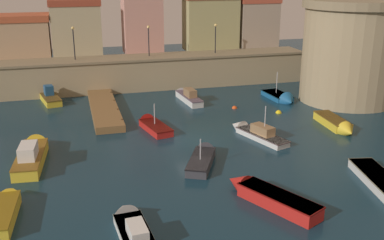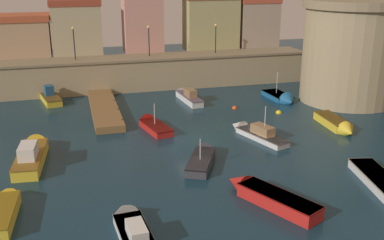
{
  "view_description": "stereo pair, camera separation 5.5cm",
  "coord_description": "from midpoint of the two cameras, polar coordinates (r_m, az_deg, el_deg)",
  "views": [
    {
      "loc": [
        -9.07,
        -32.95,
        13.15
      ],
      "look_at": [
        0.0,
        0.42,
        1.64
      ],
      "focal_mm": 42.83,
      "sensor_mm": 36.0,
      "label": 1
    },
    {
      "loc": [
        -9.01,
        -32.97,
        13.15
      ],
      "look_at": [
        0.0,
        0.42,
        1.64
      ],
      "focal_mm": 42.83,
      "sensor_mm": 36.0,
      "label": 2
    }
  ],
  "objects": [
    {
      "name": "moored_boat_11",
      "position": [
        41.22,
        17.65,
        -0.51
      ],
      "size": [
        1.78,
        5.53,
        1.41
      ],
      "rotation": [
        0.0,
        0.0,
        -1.63
      ],
      "color": "gold",
      "rests_on": "ground"
    },
    {
      "name": "moored_boat_9",
      "position": [
        27.64,
        9.3,
        -9.22
      ],
      "size": [
        4.18,
        6.48,
        1.36
      ],
      "rotation": [
        0.0,
        0.0,
        2.03
      ],
      "color": "red",
      "rests_on": "ground"
    },
    {
      "name": "ground_plane",
      "position": [
        36.62,
        0.21,
        -2.64
      ],
      "size": [
        96.62,
        96.62,
        0.0
      ],
      "primitive_type": "plane",
      "color": "#112D3D"
    },
    {
      "name": "mooring_buoy_2",
      "position": [
        34.75,
        20.67,
        -5.09
      ],
      "size": [
        0.62,
        0.62,
        0.62
      ],
      "primitive_type": "sphere",
      "color": "yellow",
      "rests_on": "ground"
    },
    {
      "name": "moored_boat_2",
      "position": [
        39.58,
        -5.0,
        -0.57
      ],
      "size": [
        2.54,
        5.25,
        2.77
      ],
      "rotation": [
        0.0,
        0.0,
        1.79
      ],
      "color": "red",
      "rests_on": "ground"
    },
    {
      "name": "fortress_tower",
      "position": [
        49.48,
        19.2,
        8.14
      ],
      "size": [
        10.33,
        10.33,
        10.26
      ],
      "color": "#9E8966",
      "rests_on": "ground"
    },
    {
      "name": "quay_lamp_0",
      "position": [
        51.51,
        -14.48,
        9.88
      ],
      "size": [
        0.32,
        0.32,
        3.57
      ],
      "color": "black",
      "rests_on": "quay_wall"
    },
    {
      "name": "pier_dock",
      "position": [
        44.71,
        -10.81,
        1.38
      ],
      "size": [
        2.48,
        12.66,
        0.7
      ],
      "color": "brown",
      "rests_on": "ground"
    },
    {
      "name": "moored_boat_3",
      "position": [
        34.81,
        -19.22,
        -3.87
      ],
      "size": [
        2.28,
        7.36,
        2.13
      ],
      "rotation": [
        0.0,
        0.0,
        1.49
      ],
      "color": "gold",
      "rests_on": "ground"
    },
    {
      "name": "moored_boat_7",
      "position": [
        48.62,
        11.2,
        2.71
      ],
      "size": [
        2.19,
        4.97,
        3.39
      ],
      "rotation": [
        0.0,
        0.0,
        -1.49
      ],
      "color": "#195689",
      "rests_on": "ground"
    },
    {
      "name": "moored_boat_13",
      "position": [
        28.03,
        -22.15,
        -10.13
      ],
      "size": [
        1.55,
        5.54,
        1.16
      ],
      "rotation": [
        0.0,
        0.0,
        1.51
      ],
      "color": "gold",
      "rests_on": "ground"
    },
    {
      "name": "mooring_buoy_0",
      "position": [
        45.32,
        5.36,
        1.46
      ],
      "size": [
        0.5,
        0.5,
        0.5
      ],
      "primitive_type": "sphere",
      "color": "#EA4C19",
      "rests_on": "ground"
    },
    {
      "name": "moored_boat_8",
      "position": [
        47.89,
        -0.62,
        3.05
      ],
      "size": [
        1.84,
        6.51,
        1.67
      ],
      "rotation": [
        0.0,
        0.0,
        1.67
      ],
      "color": "silver",
      "rests_on": "ground"
    },
    {
      "name": "moored_boat_4",
      "position": [
        50.06,
        -17.37,
        2.87
      ],
      "size": [
        2.62,
        5.78,
        2.04
      ],
      "rotation": [
        0.0,
        0.0,
        1.79
      ],
      "color": "gold",
      "rests_on": "ground"
    },
    {
      "name": "quay_wall",
      "position": [
        53.03,
        -4.97,
        6.02
      ],
      "size": [
        36.37,
        4.2,
        3.66
      ],
      "color": "#9E8966",
      "rests_on": "ground"
    },
    {
      "name": "quay_lamp_1",
      "position": [
        52.26,
        -5.37,
        10.4
      ],
      "size": [
        0.32,
        0.32,
        3.43
      ],
      "color": "black",
      "rests_on": "quay_wall"
    },
    {
      "name": "quay_lamp_2",
      "position": [
        54.15,
        3.0,
        10.7
      ],
      "size": [
        0.32,
        0.32,
        3.38
      ],
      "color": "black",
      "rests_on": "quay_wall"
    },
    {
      "name": "moored_boat_0",
      "position": [
        37.89,
        7.8,
        -1.48
      ],
      "size": [
        3.29,
        6.45,
        3.28
      ],
      "rotation": [
        0.0,
        0.0,
        1.9
      ],
      "color": "silver",
      "rests_on": "ground"
    },
    {
      "name": "moored_boat_5",
      "position": [
        32.81,
        1.42,
        -4.58
      ],
      "size": [
        3.65,
        5.53,
        2.49
      ],
      "rotation": [
        0.0,
        0.0,
        1.12
      ],
      "color": "#333338",
      "rests_on": "ground"
    },
    {
      "name": "moored_boat_1",
      "position": [
        24.62,
        -7.44,
        -13.1
      ],
      "size": [
        1.92,
        5.95,
        1.62
      ],
      "rotation": [
        0.0,
        0.0,
        1.65
      ],
      "color": "silver",
      "rests_on": "ground"
    },
    {
      "name": "old_town_backdrop",
      "position": [
        55.83,
        -6.26,
        11.72
      ],
      "size": [
        34.21,
        4.89,
        8.64
      ],
      "color": "tan",
      "rests_on": "ground"
    },
    {
      "name": "mooring_buoy_1",
      "position": [
        44.42,
        10.77,
        0.85
      ],
      "size": [
        0.57,
        0.57,
        0.57
      ],
      "primitive_type": "sphere",
      "color": "yellow",
      "rests_on": "ground"
    }
  ]
}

